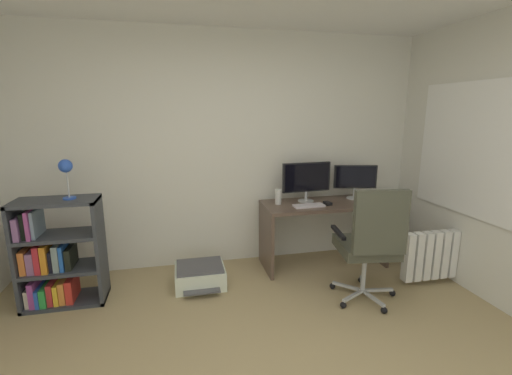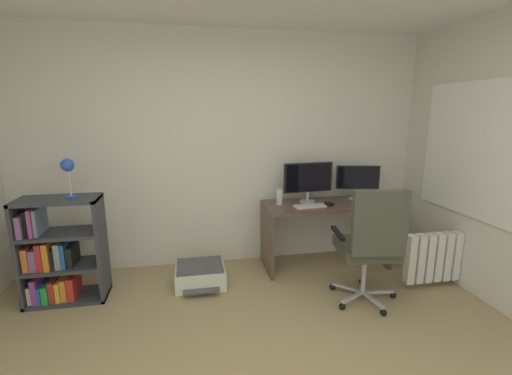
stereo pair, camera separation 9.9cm
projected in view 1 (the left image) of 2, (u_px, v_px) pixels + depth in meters
name	position (u px, v px, depth m)	size (l,w,h in m)	color
wall_back	(223.00, 151.00, 3.98)	(4.57, 0.10, 2.63)	silver
window_pane	(469.00, 149.00, 3.41)	(0.01, 1.20, 1.21)	white
window_frame	(468.00, 149.00, 3.41)	(0.02, 1.28, 1.29)	white
desk	(324.00, 220.00, 4.00)	(1.40, 0.58, 0.74)	brown
monitor_main	(307.00, 178.00, 3.96)	(0.58, 0.18, 0.45)	#B2B5B7
monitor_secondary	(355.00, 178.00, 4.10)	(0.49, 0.18, 0.40)	#B2B5B7
keyboard	(309.00, 206.00, 3.80)	(0.34, 0.13, 0.02)	silver
computer_mouse	(328.00, 203.00, 3.87)	(0.06, 0.10, 0.03)	black
desktop_speaker	(278.00, 197.00, 3.88)	(0.07, 0.07, 0.17)	silver
office_chair	(371.00, 241.00, 3.14)	(0.64, 0.64, 1.13)	#B7BABC
bookshelf	(54.00, 258.00, 3.19)	(0.71, 0.36, 0.99)	#34373D
desk_lamp	(66.00, 170.00, 3.06)	(0.12, 0.12, 0.36)	blue
printer	(200.00, 275.00, 3.59)	(0.50, 0.51, 0.22)	silver
radiator	(447.00, 254.00, 3.62)	(1.00, 0.10, 0.50)	white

